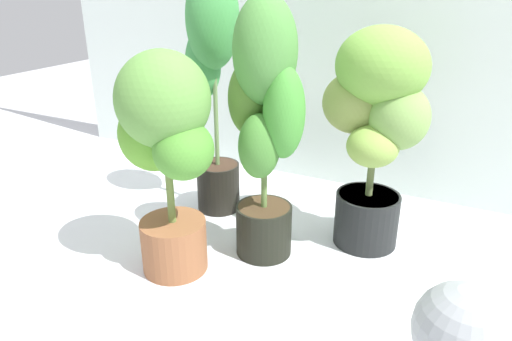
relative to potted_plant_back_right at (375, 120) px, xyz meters
The scene contains 6 objects.
ground_plane 0.68m from the potted_plant_back_right, 131.93° to the right, with size 8.00×8.00×0.00m, color silver.
potted_plant_back_right is the anchor object (origin of this frame).
potted_plant_center 0.40m from the potted_plant_back_right, 141.73° to the right, with size 0.34×0.30×0.94m.
potted_plant_back_left 0.69m from the potted_plant_back_right, behind, with size 0.29×0.25×1.02m.
potted_plant_front_left 0.74m from the potted_plant_back_right, 139.65° to the right, with size 0.41×0.36×0.78m.
floor_fan 0.83m from the potted_plant_back_right, 60.19° to the right, with size 0.26×0.26×0.35m.
Camera 1 is at (0.65, -1.30, 0.98)m, focal length 32.75 mm.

